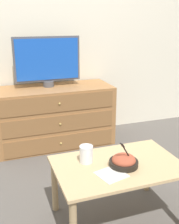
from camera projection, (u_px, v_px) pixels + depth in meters
ground_plane at (56, 133)px, 3.44m from camera, size 12.00×12.00×0.00m
wall_back at (51, 22)px, 3.05m from camera, size 12.00×0.05×2.60m
dresser at (55, 116)px, 3.06m from camera, size 1.24×0.52×0.65m
tv at (47, 60)px, 2.91m from camera, size 0.69×0.12×0.52m
coffee_table at (118, 173)px, 1.87m from camera, size 0.84×0.55×0.43m
takeout_bowl at (124, 161)px, 1.82m from camera, size 0.19×0.19×0.19m
drink_cup at (86, 155)px, 1.86m from camera, size 0.09×0.09×0.12m
napkin at (111, 174)px, 1.72m from camera, size 0.20×0.20×0.00m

